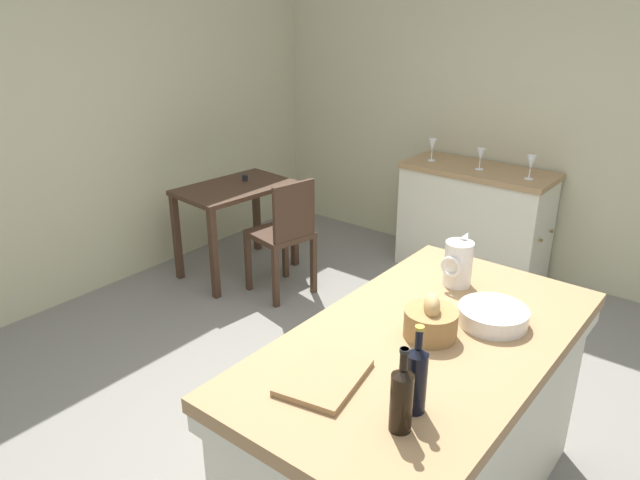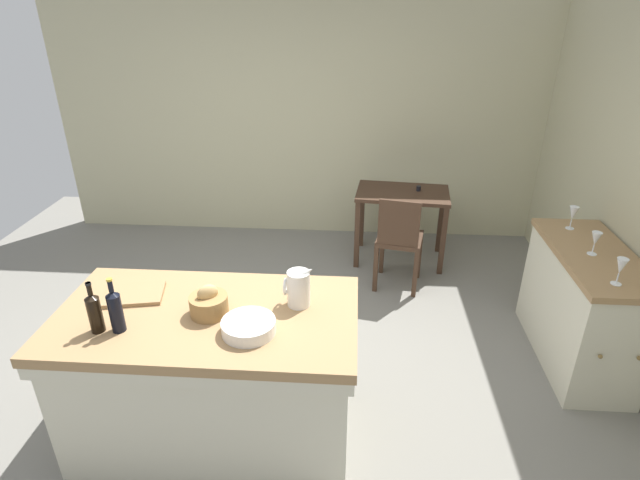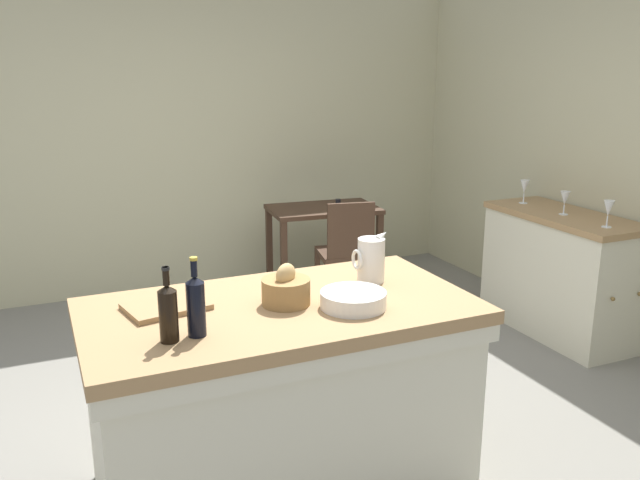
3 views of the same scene
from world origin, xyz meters
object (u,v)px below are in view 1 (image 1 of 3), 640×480
(wooden_chair, at_px, (284,233))
(wine_glass_left, at_px, (481,155))
(island_table, at_px, (418,423))
(wine_bottle_dark, at_px, (416,377))
(cutting_board, at_px, (324,377))
(side_cabinet, at_px, (474,221))
(bread_basket, at_px, (431,321))
(wash_bowl, at_px, (493,316))
(wine_glass_far_left, at_px, (531,163))
(wine_glass_middle, at_px, (432,146))
(writing_desk, at_px, (235,200))
(pitcher, at_px, (458,263))
(wine_bottle_amber, at_px, (402,398))

(wooden_chair, distance_m, wine_glass_left, 1.63)
(island_table, height_order, wine_bottle_dark, wine_bottle_dark)
(wooden_chair, xyz_separation_m, cutting_board, (-1.69, -1.71, 0.41))
(wine_glass_left, bearing_deg, cutting_board, -165.42)
(side_cabinet, distance_m, bread_basket, 2.68)
(wash_bowl, relative_size, wine_glass_far_left, 1.62)
(island_table, xyz_separation_m, wine_glass_middle, (2.46, 1.32, 0.53))
(bread_basket, height_order, wine_bottle_dark, wine_bottle_dark)
(cutting_board, bearing_deg, wash_bowl, -22.02)
(island_table, height_order, wash_bowl, wash_bowl)
(writing_desk, distance_m, wine_glass_middle, 1.65)
(wine_glass_middle, bearing_deg, cutting_board, -158.00)
(pitcher, bearing_deg, wash_bowl, -129.71)
(pitcher, xyz_separation_m, wine_glass_far_left, (1.93, 0.38, 0.00))
(island_table, height_order, wine_glass_far_left, wine_glass_far_left)
(island_table, xyz_separation_m, pitcher, (0.51, 0.12, 0.53))
(writing_desk, xyz_separation_m, wooden_chair, (-0.06, -0.58, -0.12))
(writing_desk, height_order, wine_glass_far_left, wine_glass_far_left)
(wine_bottle_dark, height_order, wine_glass_middle, wine_bottle_dark)
(bread_basket, height_order, wine_glass_far_left, bread_basket)
(writing_desk, bearing_deg, island_table, -117.98)
(writing_desk, height_order, wine_bottle_dark, wine_bottle_dark)
(island_table, bearing_deg, wash_bowl, -29.74)
(wooden_chair, xyz_separation_m, bread_basket, (-1.20, -1.85, 0.46))
(wash_bowl, bearing_deg, island_table, 150.26)
(writing_desk, relative_size, wooden_chair, 1.03)
(wine_glass_middle, bearing_deg, pitcher, -148.34)
(bread_basket, distance_m, cutting_board, 0.52)
(pitcher, height_order, wash_bowl, pitcher)
(wine_glass_left, bearing_deg, pitcher, -158.15)
(island_table, xyz_separation_m, bread_basket, (0.03, -0.01, 0.48))
(island_table, bearing_deg, side_cabinet, 20.26)
(wooden_chair, distance_m, wine_glass_middle, 1.43)
(pitcher, relative_size, cutting_board, 0.77)
(pitcher, distance_m, wine_glass_left, 2.09)
(cutting_board, bearing_deg, wine_bottle_amber, -98.85)
(writing_desk, bearing_deg, wine_glass_left, -52.65)
(island_table, bearing_deg, wine_glass_middle, 28.30)
(island_table, height_order, wine_glass_middle, wine_glass_middle)
(writing_desk, height_order, wash_bowl, wash_bowl)
(wine_bottle_dark, xyz_separation_m, wine_glass_far_left, (2.85, 0.69, -0.02))
(wine_bottle_dark, xyz_separation_m, wine_glass_middle, (2.87, 1.51, -0.02))
(side_cabinet, bearing_deg, wine_bottle_dark, -159.09)
(island_table, relative_size, writing_desk, 1.78)
(pitcher, bearing_deg, wine_glass_left, 21.85)
(wash_bowl, relative_size, bread_basket, 1.35)
(wooden_chair, relative_size, wine_glass_middle, 5.15)
(wine_glass_far_left, bearing_deg, bread_basket, -168.10)
(wooden_chair, bearing_deg, cutting_board, -134.78)
(wooden_chair, relative_size, wash_bowl, 3.22)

